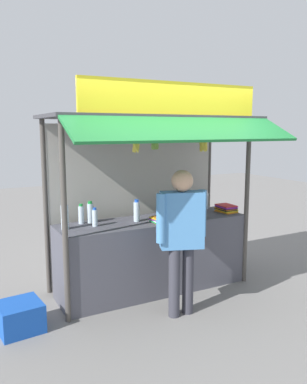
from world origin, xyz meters
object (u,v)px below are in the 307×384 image
(banana_bunch_leftmost, at_px, (136,147))
(magazine_stack_left, at_px, (162,220))
(water_bottle_mid_left, at_px, (65,217))
(plastic_crate, at_px, (20,317))
(banana_bunch_rightmost, at_px, (155,144))
(magazine_stack_far_right, at_px, (226,208))
(water_bottle_right, at_px, (206,200))
(water_bottle_far_left, at_px, (90,213))
(banana_bunch_inner_left, at_px, (203,145))
(water_bottle_front_right, at_px, (95,218))
(water_bottle_center, at_px, (81,214))
(water_bottle_rear_center, at_px, (137,211))
(vendor_person, at_px, (182,229))

(banana_bunch_leftmost, bearing_deg, magazine_stack_left, 28.07)
(water_bottle_mid_left, distance_m, plastic_crate, 1.14)
(water_bottle_mid_left, relative_size, banana_bunch_rightmost, 1.23)
(magazine_stack_far_right, bearing_deg, water_bottle_right, 111.49)
(water_bottle_far_left, height_order, magazine_stack_left, water_bottle_far_left)
(banana_bunch_rightmost, relative_size, banana_bunch_inner_left, 0.86)
(water_bottle_mid_left, height_order, banana_bunch_rightmost, banana_bunch_rightmost)
(water_bottle_front_right, bearing_deg, banana_bunch_rightmost, -40.15)
(water_bottle_far_left, distance_m, banana_bunch_leftmost, 1.08)
(water_bottle_right, distance_m, magazine_stack_far_right, 0.34)
(magazine_stack_far_right, bearing_deg, water_bottle_mid_left, 177.19)
(water_bottle_right, bearing_deg, water_bottle_mid_left, -174.47)
(water_bottle_mid_left, bearing_deg, water_bottle_center, 35.05)
(magazine_stack_left, distance_m, banana_bunch_rightmost, 0.98)
(water_bottle_far_left, bearing_deg, banana_bunch_leftmost, -64.69)
(water_bottle_rear_center, distance_m, vendor_person, 0.80)
(water_bottle_front_right, xyz_separation_m, vendor_person, (0.70, -0.79, -0.05))
(water_bottle_far_left, distance_m, vendor_person, 1.20)
(water_bottle_right, bearing_deg, water_bottle_far_left, -178.64)
(banana_bunch_rightmost, bearing_deg, vendor_person, -65.20)
(water_bottle_center, xyz_separation_m, banana_bunch_rightmost, (0.64, -0.66, 0.85))
(banana_bunch_rightmost, bearing_deg, water_bottle_right, 30.15)
(water_bottle_front_right, distance_m, banana_bunch_rightmost, 1.11)
(water_bottle_far_left, bearing_deg, water_bottle_rear_center, -20.52)
(magazine_stack_left, relative_size, plastic_crate, 0.65)
(water_bottle_rear_center, height_order, water_bottle_center, water_bottle_rear_center)
(vendor_person, bearing_deg, banana_bunch_rightmost, -44.80)
(magazine_stack_far_right, bearing_deg, banana_bunch_rightmost, -163.76)
(water_bottle_center, distance_m, magazine_stack_far_right, 1.97)
(water_bottle_center, bearing_deg, water_bottle_front_right, -63.93)
(water_bottle_mid_left, distance_m, magazine_stack_left, 1.14)
(water_bottle_rear_center, height_order, water_bottle_far_left, water_bottle_rear_center)
(water_bottle_front_right, relative_size, magazine_stack_far_right, 0.74)
(water_bottle_center, xyz_separation_m, banana_bunch_leftmost, (0.42, -0.66, 0.82))
(magazine_stack_far_right, distance_m, banana_bunch_inner_left, 1.18)
(water_bottle_right, bearing_deg, banana_bunch_rightmost, -149.85)
(water_bottle_mid_left, distance_m, banana_bunch_inner_left, 1.79)
(water_bottle_center, relative_size, banana_bunch_inner_left, 0.83)
(water_bottle_mid_left, bearing_deg, magazine_stack_left, -12.59)
(water_bottle_rear_center, bearing_deg, water_bottle_mid_left, 177.64)
(water_bottle_rear_center, bearing_deg, magazine_stack_left, -42.37)
(water_bottle_rear_center, bearing_deg, banana_bunch_rightmost, -88.94)
(water_bottle_mid_left, bearing_deg, banana_bunch_rightmost, -28.91)
(water_bottle_mid_left, xyz_separation_m, vendor_person, (1.04, -0.82, -0.09))
(water_bottle_right, distance_m, banana_bunch_rightmost, 1.61)
(water_bottle_right, relative_size, water_bottle_far_left, 0.96)
(banana_bunch_leftmost, distance_m, banana_bunch_rightmost, 0.23)
(banana_bunch_leftmost, xyz_separation_m, banana_bunch_rightmost, (0.23, -0.00, 0.03))
(vendor_person, xyz_separation_m, plastic_crate, (-1.63, 0.47, -0.82))
(water_bottle_rear_center, relative_size, banana_bunch_inner_left, 0.94)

